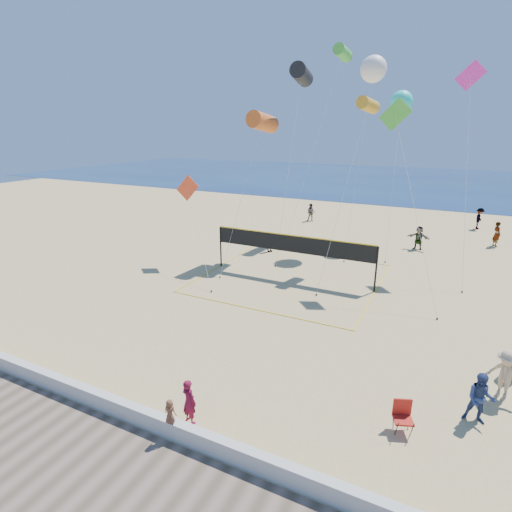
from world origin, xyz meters
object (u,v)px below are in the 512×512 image
at_px(woman, 189,401).
at_px(volleyball_net, 292,248).
at_px(camp_chair, 403,414).
at_px(trash_barrel, 510,369).

distance_m(woman, volleyball_net, 13.15).
xyz_separation_m(camp_chair, volleyball_net, (-7.67, 10.46, 1.30)).
distance_m(woman, trash_barrel, 11.48).
xyz_separation_m(woman, trash_barrel, (9.10, 6.99, -0.34)).
relative_size(woman, volleyball_net, 0.15).
bearing_deg(trash_barrel, woman, -142.47).
bearing_deg(woman, volleyball_net, -66.62).
bearing_deg(volleyball_net, camp_chair, -53.72).
height_order(woman, camp_chair, woman).
height_order(woman, trash_barrel, woman).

